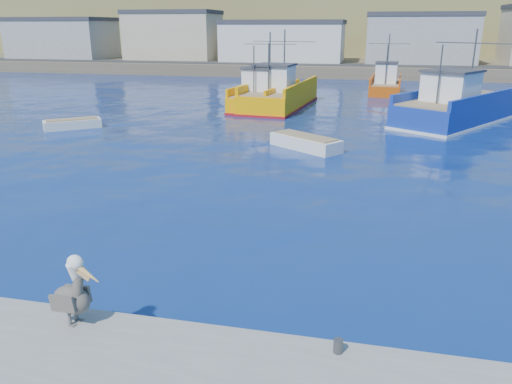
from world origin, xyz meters
TOP-DOWN VIEW (x-y plane):
  - ground at (0.00, 0.00)m, footprint 260.00×260.00m
  - dock_bollards at (0.60, -3.40)m, footprint 36.20×0.20m
  - far_shore at (0.00, 109.20)m, footprint 200.00×81.00m
  - trawler_yellow_a at (-5.59, 31.06)m, footprint 4.93×10.85m
  - trawler_yellow_b at (-4.39, 31.51)m, footprint 5.75×12.54m
  - trawler_blue at (9.83, 27.21)m, footprint 10.91×13.28m
  - boat_orange at (4.99, 43.49)m, footprint 4.28×8.33m
  - skiff_left at (-16.87, 18.82)m, footprint 3.79×3.41m
  - skiff_mid at (-0.14, 16.31)m, footprint 4.51×3.88m
  - pelican at (-2.81, -3.61)m, footprint 1.39×0.71m

SIDE VIEW (x-z plane):
  - ground at x=0.00m, z-range 0.00..0.00m
  - skiff_left at x=-16.87m, z-range -0.15..0.68m
  - skiff_mid at x=-0.14m, z-range -0.17..0.79m
  - dock_bollards at x=0.60m, z-range 0.50..0.80m
  - trawler_yellow_a at x=-5.59m, z-range -2.21..4.20m
  - boat_orange at x=4.99m, z-range -2.01..4.05m
  - trawler_yellow_b at x=-4.39m, z-range -2.23..4.40m
  - trawler_blue at x=9.83m, z-range -2.23..4.49m
  - pelican at x=-2.81m, z-range 0.38..2.09m
  - far_shore at x=0.00m, z-range -3.02..20.98m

